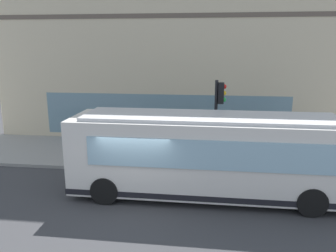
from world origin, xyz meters
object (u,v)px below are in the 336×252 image
Objects in this scene: pedestrian_near_building_entrance at (192,130)px; pedestrian_by_light_pole at (188,138)px; newspaper_vending_box at (127,148)px; city_bus_nearside at (208,156)px; fire_hydrant at (168,153)px; traffic_light_near_corner at (219,108)px; pedestrian_near_hydrant at (76,136)px; pedestrian_walking_along_curb at (99,130)px.

pedestrian_by_light_pole reaches higher than pedestrian_near_building_entrance.
city_bus_nearside is at bearing -131.80° from newspaper_vending_box.
city_bus_nearside is 5.31m from newspaper_vending_box.
fire_hydrant is 2.03m from newspaper_vending_box.
fire_hydrant is at bearing 71.60° from traffic_light_near_corner.
pedestrian_near_building_entrance is at bearing 21.79° from traffic_light_near_corner.
pedestrian_near_hydrant reaches higher than pedestrian_near_building_entrance.
city_bus_nearside is 7.46m from pedestrian_walking_along_curb.
newspaper_vending_box is at bearing 85.14° from fire_hydrant.
pedestrian_near_building_entrance is 3.82m from newspaper_vending_box.
fire_hydrant is 0.43× the size of pedestrian_walking_along_curb.
pedestrian_near_hydrant is (3.80, 6.63, -0.49)m from city_bus_nearside.
pedestrian_walking_along_curb reaches higher than newspaper_vending_box.
pedestrian_near_hydrant is (0.49, 4.75, 0.55)m from fire_hydrant.
pedestrian_by_light_pole is (-0.67, -4.75, -0.08)m from pedestrian_walking_along_curb.
pedestrian_near_building_entrance is 4.98m from pedestrian_walking_along_curb.
pedestrian_walking_along_curb is at bearing 69.60° from fire_hydrant.
newspaper_vending_box is at bearing 126.89° from pedestrian_near_building_entrance.
newspaper_vending_box reaches higher than fire_hydrant.
pedestrian_near_building_entrance reaches higher than newspaper_vending_box.
traffic_light_near_corner is (2.55, -0.42, 1.32)m from city_bus_nearside.
traffic_light_near_corner is at bearing -158.21° from pedestrian_near_building_entrance.
newspaper_vending_box is (3.48, 3.90, -0.95)m from city_bus_nearside.
traffic_light_near_corner is 2.45× the size of pedestrian_near_hydrant.
pedestrian_walking_along_curb is (1.44, 3.86, 0.63)m from fire_hydrant.
newspaper_vending_box is at bearing 101.56° from pedestrian_by_light_pole.
traffic_light_near_corner reaches higher than pedestrian_near_building_entrance.
pedestrian_walking_along_curb is at bearing 55.52° from newspaper_vending_box.
pedestrian_walking_along_curb reaches higher than pedestrian_near_building_entrance.
traffic_light_near_corner is 5.29× the size of fire_hydrant.
newspaper_vending_box is (-0.32, -2.73, -0.46)m from pedestrian_near_hydrant.
newspaper_vending_box is (0.17, 2.02, 0.09)m from fire_hydrant.
pedestrian_near_building_entrance is 0.98× the size of pedestrian_near_hydrant.
pedestrian_by_light_pole is at bearing 176.00° from pedestrian_near_building_entrance.
city_bus_nearside reaches higher than pedestrian_by_light_pole.
city_bus_nearside is at bearing -119.81° from pedestrian_near_hydrant.
pedestrian_near_hydrant reaches higher than newspaper_vending_box.
pedestrian_near_hydrant is at bearing 60.19° from city_bus_nearside.
city_bus_nearside reaches higher than pedestrian_near_hydrant.
fire_hydrant is 0.82× the size of newspaper_vending_box.
pedestrian_near_building_entrance is 0.98× the size of pedestrian_by_light_pole.
traffic_light_near_corner reaches higher than fire_hydrant.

